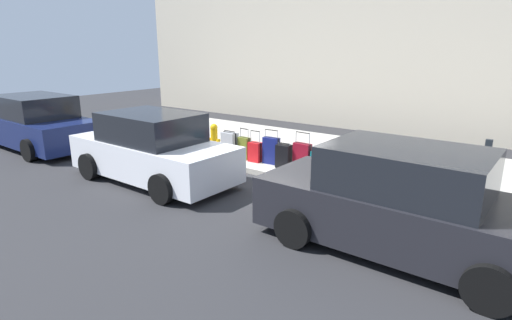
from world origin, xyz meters
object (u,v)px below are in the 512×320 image
object	(u,v)px
suitcase_navy_8	(271,151)
parked_car_navy_2	(36,123)
bollard_post	(198,136)
suitcase_maroon_6	(302,157)
parked_car_charcoal_0	(403,204)
suitcase_silver_11	(230,145)
suitcase_teal_5	(321,163)
suitcase_olive_10	(244,148)
suitcase_silver_4	(339,167)
parked_car_white_1	(152,150)
suitcase_olive_3	(358,169)
suitcase_red_9	(255,152)
fire_hydrant	(214,138)
parking_meter	(486,162)
suitcase_navy_1	(399,177)
suitcase_black_0	(423,176)
suitcase_black_7	(284,156)
suitcase_red_2	(377,171)

from	to	relation	value
suitcase_navy_8	parked_car_navy_2	xyz separation A→B (m)	(7.28, 2.49, 0.28)
bollard_post	suitcase_maroon_6	bearing A→B (deg)	-176.97
parked_car_navy_2	parked_car_charcoal_0	bearing A→B (deg)	-180.00
suitcase_silver_11	parked_car_charcoal_0	bearing A→B (deg)	156.57
suitcase_navy_8	suitcase_silver_11	size ratio (longest dim) A/B	1.23
suitcase_teal_5	suitcase_olive_10	world-z (taller)	suitcase_olive_10
suitcase_teal_5	suitcase_silver_4	bearing A→B (deg)	179.38
suitcase_navy_8	parked_car_white_1	world-z (taller)	parked_car_white_1
suitcase_olive_3	suitcase_maroon_6	distance (m)	1.46
suitcase_navy_8	parked_car_white_1	distance (m)	3.02
parked_car_charcoal_0	suitcase_navy_8	bearing A→B (deg)	-30.87
suitcase_navy_8	suitcase_red_9	xyz separation A→B (m)	(0.45, 0.09, -0.09)
suitcase_silver_4	fire_hydrant	xyz separation A→B (m)	(3.89, 0.04, 0.19)
suitcase_silver_11	parking_meter	xyz separation A→B (m)	(-6.21, -0.31, 0.48)
suitcase_maroon_6	parked_car_navy_2	world-z (taller)	parked_car_navy_2
suitcase_navy_1	suitcase_olive_10	distance (m)	4.22
suitcase_black_0	suitcase_black_7	size ratio (longest dim) A/B	1.65
suitcase_olive_3	suitcase_teal_5	world-z (taller)	suitcase_olive_3
suitcase_olive_10	parking_meter	distance (m)	5.78
suitcase_navy_1	suitcase_black_7	xyz separation A→B (m)	(2.89, 0.04, 0.01)
suitcase_navy_1	bollard_post	world-z (taller)	bollard_post
suitcase_navy_8	bollard_post	bearing A→B (deg)	4.54
parking_meter	suitcase_navy_1	bearing A→B (deg)	10.16
parked_car_navy_2	suitcase_teal_5	bearing A→B (deg)	-164.08
suitcase_olive_3	suitcase_olive_10	world-z (taller)	suitcase_olive_10
suitcase_navy_1	parking_meter	xyz separation A→B (m)	(-1.53, -0.27, 0.54)
suitcase_black_7	suitcase_silver_11	distance (m)	1.79
suitcase_teal_5	suitcase_silver_11	bearing A→B (deg)	2.27
suitcase_black_0	parked_car_charcoal_0	size ratio (longest dim) A/B	0.24
parked_car_charcoal_0	parking_meter	bearing A→B (deg)	-104.94
suitcase_navy_1	suitcase_silver_4	distance (m)	1.43
bollard_post	parked_car_white_1	size ratio (longest dim) A/B	0.22
suitcase_silver_11	suitcase_red_9	bearing A→B (deg)	-178.56
suitcase_black_0	suitcase_maroon_6	bearing A→B (deg)	-0.23
suitcase_red_2	suitcase_silver_11	size ratio (longest dim) A/B	1.31
suitcase_silver_11	bollard_post	size ratio (longest dim) A/B	0.80
suitcase_navy_1	suitcase_olive_10	size ratio (longest dim) A/B	0.74
suitcase_silver_11	parked_car_navy_2	bearing A→B (deg)	21.77
parked_car_charcoal_0	suitcase_black_0	bearing A→B (deg)	-82.13
suitcase_red_9	parking_meter	bearing A→B (deg)	-176.86
parked_car_navy_2	suitcase_navy_8	bearing A→B (deg)	-161.11
suitcase_red_2	suitcase_silver_4	size ratio (longest dim) A/B	1.28
parked_car_charcoal_0	suitcase_teal_5	bearing A→B (deg)	-42.49
parked_car_white_1	suitcase_navy_1	bearing A→B (deg)	-154.34
suitcase_navy_8	parked_car_charcoal_0	world-z (taller)	parked_car_charcoal_0
suitcase_maroon_6	parked_car_white_1	bearing A→B (deg)	43.34
suitcase_olive_10	suitcase_silver_4	bearing A→B (deg)	-179.34
suitcase_silver_11	fire_hydrant	xyz separation A→B (m)	(0.64, -0.06, 0.10)
suitcase_red_2	suitcase_silver_4	bearing A→B (deg)	-3.37
suitcase_navy_8	parking_meter	distance (m)	4.91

